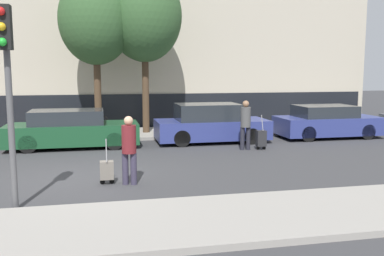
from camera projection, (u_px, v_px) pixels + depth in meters
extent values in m
plane|color=#38383A|center=(81.00, 178.00, 10.76)|extent=(80.00, 80.00, 0.00)
cube|color=gray|center=(72.00, 230.00, 7.12)|extent=(28.00, 2.50, 0.12)
cube|color=gray|center=(88.00, 135.00, 17.53)|extent=(28.00, 3.00, 0.12)
cube|color=#B7AD99|center=(86.00, 12.00, 20.45)|extent=(28.00, 3.12, 10.95)
cube|color=black|center=(89.00, 112.00, 19.55)|extent=(27.44, 0.06, 1.60)
cube|color=#194728|center=(73.00, 134.00, 15.02)|extent=(4.51, 1.74, 0.70)
cube|color=#23282D|center=(67.00, 117.00, 14.90)|extent=(2.48, 1.53, 0.49)
cylinder|color=black|center=(114.00, 141.00, 14.58)|extent=(0.60, 0.18, 0.60)
cylinder|color=black|center=(113.00, 134.00, 16.09)|extent=(0.60, 0.18, 0.60)
cylinder|color=black|center=(28.00, 144.00, 13.99)|extent=(0.60, 0.18, 0.60)
cylinder|color=black|center=(35.00, 137.00, 15.51)|extent=(0.60, 0.18, 0.60)
cube|color=navy|center=(212.00, 129.00, 16.16)|extent=(4.21, 1.79, 0.70)
cube|color=#23282D|center=(208.00, 112.00, 16.04)|extent=(2.32, 1.57, 0.61)
cylinder|color=black|center=(252.00, 136.00, 15.68)|extent=(0.60, 0.18, 0.60)
cylinder|color=black|center=(238.00, 130.00, 17.24)|extent=(0.60, 0.18, 0.60)
cylinder|color=black|center=(182.00, 139.00, 15.14)|extent=(0.60, 0.18, 0.60)
cylinder|color=black|center=(174.00, 132.00, 16.70)|extent=(0.60, 0.18, 0.60)
cube|color=navy|center=(328.00, 125.00, 17.27)|extent=(4.09, 1.81, 0.70)
cube|color=#23282D|center=(325.00, 111.00, 17.16)|extent=(2.25, 1.59, 0.46)
cylinder|color=black|center=(368.00, 132.00, 16.77)|extent=(0.60, 0.18, 0.60)
cylinder|color=black|center=(344.00, 127.00, 18.35)|extent=(0.60, 0.18, 0.60)
cylinder|color=black|center=(308.00, 134.00, 16.24)|extent=(0.60, 0.18, 0.60)
cylinder|color=black|center=(290.00, 128.00, 17.82)|extent=(0.60, 0.18, 0.60)
cylinder|color=#383347|center=(125.00, 169.00, 10.15)|extent=(0.15, 0.15, 0.76)
cylinder|color=#383347|center=(134.00, 169.00, 10.13)|extent=(0.15, 0.15, 0.76)
cylinder|color=maroon|center=(129.00, 139.00, 10.05)|extent=(0.34, 0.34, 0.66)
sphere|color=tan|center=(129.00, 121.00, 9.99)|extent=(0.22, 0.22, 0.22)
cube|color=slate|center=(107.00, 170.00, 10.19)|extent=(0.32, 0.24, 0.44)
cylinder|color=black|center=(102.00, 182.00, 10.20)|extent=(0.12, 0.03, 0.12)
cylinder|color=black|center=(112.00, 181.00, 10.25)|extent=(0.12, 0.03, 0.12)
cylinder|color=gray|center=(106.00, 150.00, 10.05)|extent=(0.02, 0.19, 0.53)
cylinder|color=#23232D|center=(248.00, 138.00, 14.59)|extent=(0.15, 0.15, 0.78)
cylinder|color=#23232D|center=(242.00, 138.00, 14.57)|extent=(0.15, 0.15, 0.78)
cylinder|color=#4C4C4C|center=(246.00, 117.00, 14.48)|extent=(0.34, 0.34, 0.68)
sphere|color=#936B4C|center=(246.00, 104.00, 14.42)|extent=(0.22, 0.22, 0.22)
cube|color=#262628|center=(261.00, 138.00, 14.62)|extent=(0.32, 0.24, 0.54)
cylinder|color=black|center=(258.00, 148.00, 14.64)|extent=(0.12, 0.03, 0.12)
cylinder|color=black|center=(264.00, 148.00, 14.68)|extent=(0.12, 0.03, 0.12)
cylinder|color=gray|center=(262.00, 123.00, 14.47)|extent=(0.02, 0.19, 0.53)
cylinder|color=#515154|center=(10.00, 111.00, 8.08)|extent=(0.12, 0.12, 3.87)
cube|color=black|center=(3.00, 27.00, 7.70)|extent=(0.28, 0.24, 0.80)
sphere|color=red|center=(1.00, 11.00, 7.52)|extent=(0.15, 0.15, 0.15)
sphere|color=gold|center=(1.00, 27.00, 7.56)|extent=(0.15, 0.15, 0.15)
sphere|color=green|center=(2.00, 42.00, 7.59)|extent=(0.15, 0.15, 0.15)
torus|color=black|center=(101.00, 124.00, 17.88)|extent=(0.72, 0.06, 0.72)
torus|color=black|center=(75.00, 124.00, 17.66)|extent=(0.72, 0.06, 0.72)
cylinder|color=black|center=(88.00, 119.00, 17.74)|extent=(1.00, 0.05, 0.05)
cylinder|color=black|center=(83.00, 115.00, 17.67)|extent=(0.04, 0.04, 0.40)
cylinder|color=#4C3826|center=(98.00, 94.00, 17.28)|extent=(0.28, 0.28, 3.23)
ellipsoid|color=#33562D|center=(96.00, 20.00, 16.88)|extent=(2.91, 2.91, 3.55)
cylinder|color=#4C3826|center=(146.00, 92.00, 17.74)|extent=(0.28, 0.28, 3.37)
ellipsoid|color=#33562D|center=(145.00, 16.00, 17.33)|extent=(3.04, 3.04, 3.71)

